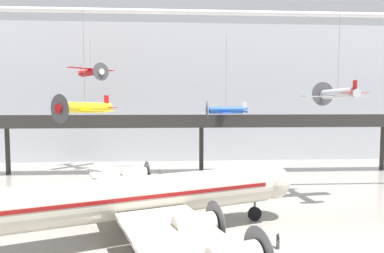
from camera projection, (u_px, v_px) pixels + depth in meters
ground_plane at (234, 245)px, 26.83m from camera, size 260.00×260.00×0.00m
hangar_back_wall at (196, 93)px, 66.09m from camera, size 140.00×3.00×25.96m
mezzanine_walkway at (202, 125)px, 53.71m from camera, size 110.00×3.20×9.31m
ceiling_truss_beam at (212, 12)px, 39.99m from camera, size 120.00×0.60×0.60m
airliner_silver_main at (134, 198)px, 27.67m from camera, size 29.73×34.70×9.86m
suspended_plane_silver_racer at (338, 94)px, 38.05m from camera, size 8.06×6.60×10.43m
suspended_plane_red_highwing at (91, 72)px, 55.81m from camera, size 6.79×6.76×6.80m
suspended_plane_blue_trainer at (226, 110)px, 50.15m from camera, size 6.16×7.57×12.40m
suspended_plane_yellow_lowwing at (85, 108)px, 37.08m from camera, size 7.50×7.01×12.10m
info_sign_pedestal at (278, 242)px, 26.20m from camera, size 0.16×0.78×1.24m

